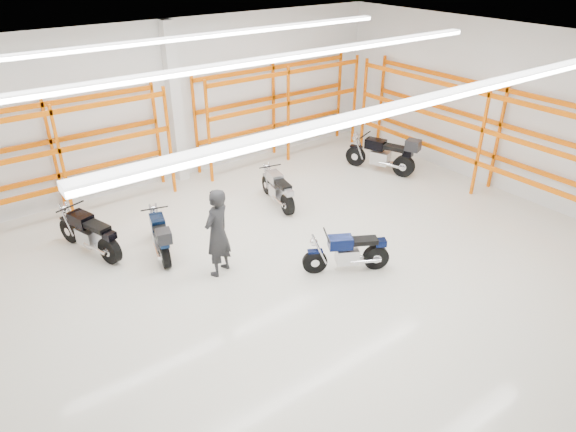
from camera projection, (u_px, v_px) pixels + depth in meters
ground at (300, 265)px, 11.32m from camera, size 14.00×14.00×0.00m
room_shell at (301, 121)px, 9.77m from camera, size 14.02×12.02×4.51m
motorcycle_main at (350, 253)px, 10.95m from camera, size 1.72×1.03×0.93m
motorcycle_back_a at (90, 235)px, 11.52m from camera, size 0.91×2.05×1.04m
motorcycle_back_b at (161, 237)px, 11.44m from camera, size 0.82×1.92×1.00m
motorcycle_back_c at (278, 190)px, 13.67m from camera, size 0.73×1.89×0.94m
motorcycle_back_d at (386, 155)px, 15.54m from camera, size 1.16×2.23×1.19m
standing_man at (217, 233)px, 10.62m from camera, size 0.85×0.73×1.96m
structural_column at (175, 104)px, 14.37m from camera, size 0.32×0.32×4.50m
pallet_racking_back_left at (56, 149)px, 12.59m from camera, size 5.67×0.87×3.00m
pallet_racking_back_right at (281, 103)px, 16.12m from camera, size 5.67×0.87×3.00m
pallet_racking_side at (492, 129)px, 13.82m from camera, size 0.87×9.07×3.00m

